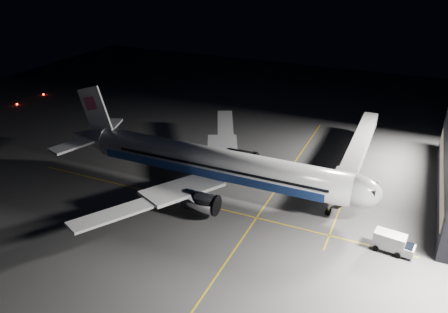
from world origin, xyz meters
The scene contains 11 objects.
ground centered at (0.00, 0.00, 0.00)m, with size 200.00×200.00×0.00m, color #4C4C4F.
guide_line_main centered at (10.00, 0.00, 0.01)m, with size 0.25×80.00×0.01m, color gold.
guide_line_cross centered at (0.00, -6.00, 0.01)m, with size 70.00×0.25×0.01m, color gold.
guide_line_side centered at (22.00, 10.00, 0.01)m, with size 0.25×40.00×0.01m, color gold.
airliner centered at (-1.08, 0.00, 5.16)m, with size 61.48×54.22×16.64m.
jet_bridge centered at (22.00, 18.06, 4.58)m, with size 3.60×34.40×6.30m.
service_truck centered at (31.15, -6.10, 1.56)m, with size 5.96×3.08×2.92m.
baggage_tug centered at (1.69, 14.87, 0.69)m, with size 2.48×2.23×1.49m.
safety_cone_a centered at (4.35, 4.00, 0.30)m, with size 0.40×0.40×0.60m, color #F7510A.
safety_cone_b centered at (-0.41, 4.00, 0.26)m, with size 0.35×0.35×0.52m, color #F7510A.
safety_cone_c centered at (5.23, 14.00, 0.30)m, with size 0.41×0.41×0.61m, color #F7510A.
Camera 1 is at (29.96, -63.35, 40.18)m, focal length 35.00 mm.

